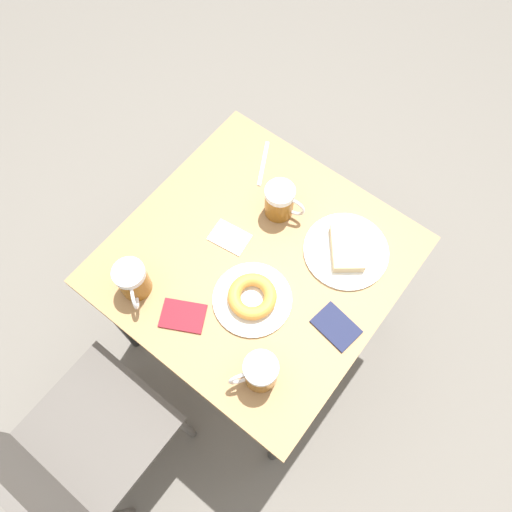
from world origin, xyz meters
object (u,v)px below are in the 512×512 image
plate_with_cake (346,250)px  passport_near_edge (336,327)px  beer_mug_left (280,201)px  beer_mug_right (260,372)px  beer_mug_center (133,281)px  passport_far_edge (183,316)px  chair (67,454)px  napkin_folded (230,237)px  plate_with_donut (252,298)px  fork (263,163)px

plate_with_cake → passport_near_edge: 0.24m
beer_mug_left → beer_mug_right: (-0.27, 0.45, 0.00)m
beer_mug_center → beer_mug_right: 0.44m
plate_with_cake → passport_far_edge: 0.52m
chair → napkin_folded: 0.80m
beer_mug_center → napkin_folded: beer_mug_center is taller
beer_mug_left → passport_far_edge: 0.45m
plate_with_cake → beer_mug_left: size_ratio=1.93×
beer_mug_right → napkin_folded: (0.33, -0.28, -0.06)m
plate_with_cake → napkin_folded: size_ratio=2.05×
plate_with_cake → beer_mug_center: bearing=48.7°
beer_mug_center → napkin_folded: (-0.11, -0.30, -0.06)m
napkin_folded → chair: bearing=90.1°
beer_mug_center → napkin_folded: bearing=-110.3°
chair → beer_mug_right: bearing=-123.9°
plate_with_cake → plate_with_donut: (0.13, 0.30, 0.01)m
beer_mug_right → passport_near_edge: (-0.09, -0.24, -0.06)m
plate_with_donut → beer_mug_left: bearing=-68.1°
plate_with_donut → chair: bearing=74.8°
fork → passport_near_edge: size_ratio=1.16×
passport_far_edge → fork: bearing=-76.0°
beer_mug_left → plate_with_cake: bearing=-177.6°
plate_with_cake → passport_far_edge: bearing=60.9°
beer_mug_center → passport_far_edge: (-0.16, -0.02, -0.06)m
plate_with_cake → fork: (0.39, -0.10, -0.01)m
plate_with_cake → beer_mug_left: (0.24, 0.01, 0.05)m
beer_mug_center → fork: size_ratio=0.75×
beer_mug_center → beer_mug_right: same height
beer_mug_left → passport_near_edge: (-0.35, 0.20, -0.06)m
napkin_folded → passport_near_edge: size_ratio=0.91×
plate_with_cake → beer_mug_left: bearing=2.4°
passport_far_edge → passport_near_edge: bearing=-146.3°
chair → beer_mug_right: chair is taller
beer_mug_left → fork: (0.15, -0.11, -0.06)m
chair → passport_near_edge: size_ratio=6.24×
napkin_folded → plate_with_donut: bearing=146.9°
plate_with_cake → beer_mug_left: 0.25m
fork → passport_near_edge: (-0.50, 0.32, 0.00)m
plate_with_donut → passport_near_edge: (-0.24, -0.08, -0.02)m
beer_mug_left → beer_mug_right: bearing=120.8°
plate_with_donut → beer_mug_left: (0.12, -0.29, 0.04)m
passport_far_edge → napkin_folded: bearing=-79.1°
plate_with_cake → beer_mug_center: beer_mug_center is taller
chair → passport_far_edge: chair is taller
chair → passport_far_edge: 0.53m
chair → napkin_folded: size_ratio=6.83×
beer_mug_right → passport_far_edge: beer_mug_right is taller
plate_with_cake → beer_mug_center: (0.42, 0.48, 0.05)m
plate_with_cake → napkin_folded: (0.31, 0.18, -0.01)m
beer_mug_right → passport_far_edge: bearing=-0.3°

